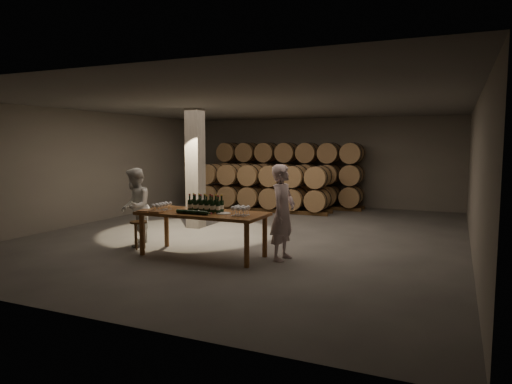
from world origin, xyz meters
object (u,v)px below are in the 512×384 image
at_px(notebook_near, 157,212).
at_px(person_woman, 135,207).
at_px(tasting_table, 203,217).
at_px(bottle_cluster, 206,206).
at_px(stool, 138,226).
at_px(plate, 224,213).
at_px(person_man, 283,213).

xyz_separation_m(notebook_near, person_woman, (-1.04, 0.63, -0.05)).
relative_size(tasting_table, notebook_near, 10.26).
height_order(bottle_cluster, notebook_near, bottle_cluster).
relative_size(notebook_near, person_woman, 0.15).
xyz_separation_m(tasting_table, notebook_near, (-0.82, -0.42, 0.12)).
relative_size(notebook_near, stool, 0.42).
bearing_deg(plate, person_woman, 173.97).
distance_m(notebook_near, person_woman, 1.22).
relative_size(tasting_table, person_woman, 1.49).
bearing_deg(notebook_near, person_woman, 148.00).
bearing_deg(person_woman, bottle_cluster, 53.97).
distance_m(notebook_near, stool, 0.98).
height_order(tasting_table, bottle_cluster, bottle_cluster).
distance_m(tasting_table, plate, 0.51).
bearing_deg(notebook_near, bottle_cluster, 26.97).
xyz_separation_m(plate, stool, (-2.09, 0.02, -0.41)).
xyz_separation_m(tasting_table, plate, (0.50, -0.03, 0.11)).
xyz_separation_m(stool, person_man, (3.18, 0.38, 0.44)).
bearing_deg(notebook_near, person_man, 17.57).
distance_m(tasting_table, person_woman, 1.87).
xyz_separation_m(bottle_cluster, person_man, (1.53, 0.34, -0.09)).
height_order(bottle_cluster, person_man, person_man).
height_order(tasting_table, plate, plate).
distance_m(tasting_table, notebook_near, 0.92).
bearing_deg(person_woman, notebook_near, 28.01).
relative_size(plate, stool, 0.45).
distance_m(tasting_table, person_man, 1.63).
bearing_deg(tasting_table, bottle_cluster, 34.61).
height_order(stool, person_man, person_man).
bearing_deg(person_man, tasting_table, 108.02).
xyz_separation_m(person_man, person_woman, (-3.44, -0.15, -0.07)).
relative_size(bottle_cluster, stool, 1.22).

